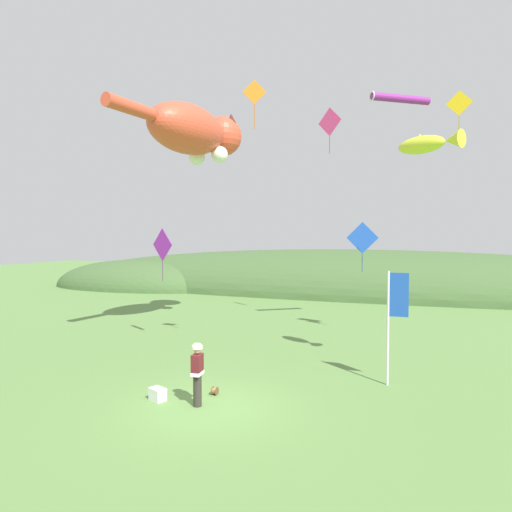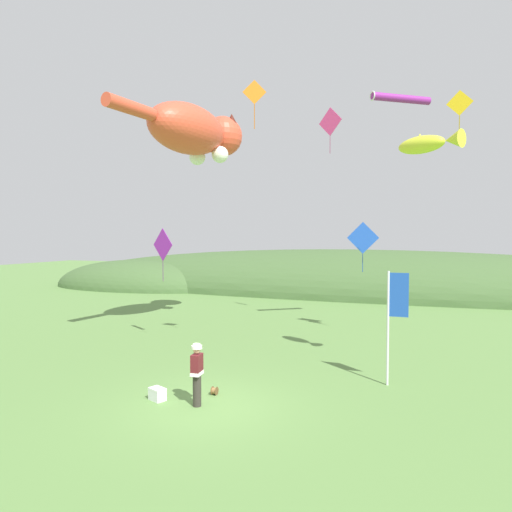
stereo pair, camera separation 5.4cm
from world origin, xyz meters
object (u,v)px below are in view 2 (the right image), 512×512
object	(u,v)px
kite_spool	(215,391)
kite_diamond_violet	(163,245)
picnic_cooler	(157,394)
kite_fish_windsock	(428,143)
kite_diamond_blue	(363,238)
kite_diamond_orange	(254,93)
festival_attendant	(197,373)
kite_diamond_gold	(460,103)
kite_tube_streamer	(400,98)
kite_diamond_pink	(330,122)
festival_banner_pole	(393,311)
kite_giant_cat	(196,132)

from	to	relation	value
kite_spool	kite_diamond_violet	distance (m)	8.57
picnic_cooler	kite_fish_windsock	size ratio (longest dim) A/B	0.27
picnic_cooler	kite_diamond_blue	xyz separation A→B (m)	(4.41, 11.39, 4.51)
kite_diamond_violet	kite_diamond_orange	world-z (taller)	kite_diamond_orange
festival_attendant	kite_diamond_gold	bearing A→B (deg)	48.43
kite_tube_streamer	kite_diamond_pink	xyz separation A→B (m)	(-3.56, 1.63, -0.38)
kite_spool	picnic_cooler	xyz separation A→B (m)	(-1.37, -0.99, 0.06)
festival_banner_pole	festival_attendant	bearing A→B (deg)	-143.37
festival_banner_pole	kite_tube_streamer	distance (m)	11.29
kite_spool	festival_banner_pole	world-z (taller)	festival_banner_pole
kite_diamond_violet	kite_diamond_gold	distance (m)	13.46
kite_giant_cat	kite_diamond_violet	size ratio (longest dim) A/B	3.86
kite_spool	festival_banner_pole	distance (m)	6.14
kite_diamond_orange	festival_banner_pole	bearing A→B (deg)	-9.50
festival_attendant	kite_diamond_blue	world-z (taller)	kite_diamond_blue
kite_spool	kite_fish_windsock	bearing A→B (deg)	31.35
kite_spool	kite_giant_cat	world-z (taller)	kite_giant_cat
festival_banner_pole	kite_tube_streamer	size ratio (longest dim) A/B	1.39
picnic_cooler	kite_diamond_gold	bearing A→B (deg)	43.59
picnic_cooler	kite_tube_streamer	size ratio (longest dim) A/B	0.22
kite_spool	kite_giant_cat	bearing A→B (deg)	120.99
kite_fish_windsock	kite_diamond_blue	bearing A→B (deg)	113.10
kite_spool	kite_tube_streamer	distance (m)	15.55
kite_diamond_violet	kite_diamond_gold	xyz separation A→B (m)	(12.18, 1.65, 5.48)
festival_banner_pole	kite_diamond_gold	size ratio (longest dim) A/B	1.97
kite_fish_windsock	kite_diamond_pink	size ratio (longest dim) A/B	0.92
festival_attendant	kite_diamond_gold	distance (m)	13.95
kite_giant_cat	kite_fish_windsock	bearing A→B (deg)	-22.74
kite_giant_cat	kite_diamond_blue	size ratio (longest dim) A/B	3.75
kite_diamond_blue	kite_diamond_pink	distance (m)	6.43
picnic_cooler	kite_diamond_gold	xyz separation A→B (m)	(8.43, 8.02, 9.69)
festival_banner_pole	kite_diamond_violet	bearing A→B (deg)	165.45
kite_spool	picnic_cooler	size ratio (longest dim) A/B	0.43
kite_spool	kite_diamond_orange	world-z (taller)	kite_diamond_orange
kite_giant_cat	kite_diamond_gold	xyz separation A→B (m)	(11.95, -1.11, -0.09)
kite_diamond_gold	kite_diamond_violet	bearing A→B (deg)	-172.27
kite_tube_streamer	kite_diamond_gold	distance (m)	3.92
festival_banner_pole	kite_diamond_pink	size ratio (longest dim) A/B	1.54
kite_fish_windsock	kite_diamond_pink	xyz separation A→B (m)	(-4.77, 7.95, 2.95)
kite_diamond_gold	kite_diamond_pink	size ratio (longest dim) A/B	0.79
kite_diamond_blue	kite_diamond_gold	world-z (taller)	kite_diamond_gold
kite_tube_streamer	kite_diamond_violet	world-z (taller)	kite_tube_streamer
kite_diamond_orange	kite_diamond_pink	size ratio (longest dim) A/B	0.75
festival_banner_pole	kite_diamond_pink	world-z (taller)	kite_diamond_pink
kite_spool	kite_diamond_orange	size ratio (longest dim) A/B	0.14
kite_fish_windsock	kite_diamond_blue	size ratio (longest dim) A/B	0.89
kite_fish_windsock	kite_diamond_pink	bearing A→B (deg)	120.97
festival_banner_pole	kite_diamond_blue	bearing A→B (deg)	104.30
festival_banner_pole	kite_tube_streamer	xyz separation A→B (m)	(-0.26, 7.18, 8.71)
kite_diamond_violet	festival_attendant	bearing A→B (deg)	-51.59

